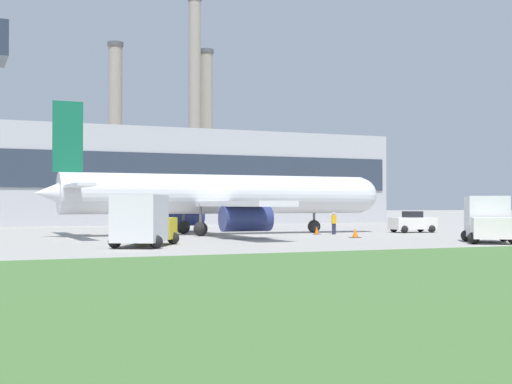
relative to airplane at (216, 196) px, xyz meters
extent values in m
plane|color=#999691|center=(-0.57, -3.33, -2.91)|extent=(400.00, 400.00, 0.00)
cube|color=#B2B2B7|center=(-0.57, 31.82, 2.56)|extent=(65.62, 12.38, 10.95)
cube|color=#2D3847|center=(-0.57, 25.58, 3.11)|extent=(64.31, 0.16, 3.94)
cylinder|color=gray|center=(6.34, 66.83, 11.42)|extent=(2.27, 2.27, 28.66)
cylinder|color=#4C4C51|center=(6.34, 66.83, 26.09)|extent=(2.61, 2.61, 0.68)
cylinder|color=gray|center=(19.03, 63.36, 15.51)|extent=(2.06, 2.06, 36.86)
cylinder|color=gray|center=(21.85, 65.45, 11.36)|extent=(2.21, 2.21, 28.54)
cylinder|color=#4C4C51|center=(21.85, 65.45, 25.96)|extent=(2.54, 2.54, 0.66)
cylinder|color=silver|center=(0.49, 0.00, 0.15)|extent=(24.31, 2.97, 2.97)
sphere|color=silver|center=(12.64, 0.00, 0.15)|extent=(2.82, 2.82, 2.82)
cone|color=silver|center=(-11.67, 0.00, 0.15)|extent=(3.27, 2.82, 2.82)
cube|color=#146647|center=(-11.05, 0.00, 4.12)|extent=(2.08, 0.24, 4.97)
cube|color=silver|center=(-10.97, -3.70, 0.60)|extent=(1.16, 7.40, 0.20)
cube|color=silver|center=(-10.97, 3.70, 0.60)|extent=(1.16, 7.40, 0.20)
cube|color=silver|center=(-0.73, -6.76, -0.59)|extent=(2.59, 12.34, 0.36)
cube|color=silver|center=(-0.73, 6.76, -0.59)|extent=(2.59, 12.34, 0.36)
cylinder|color=navy|center=(-0.43, -7.04, -1.59)|extent=(3.36, 1.69, 1.69)
cylinder|color=navy|center=(-0.43, 7.04, -1.59)|extent=(3.36, 1.69, 1.69)
cylinder|color=#59595B|center=(8.39, 0.00, -1.49)|extent=(0.20, 0.20, 1.81)
sphere|color=black|center=(8.39, 0.00, -2.40)|extent=(1.04, 1.04, 1.04)
cylinder|color=#59595B|center=(-1.94, -2.08, -1.49)|extent=(0.20, 0.20, 1.81)
sphere|color=black|center=(-1.94, -2.08, -2.40)|extent=(1.04, 1.04, 1.04)
cylinder|color=#59595B|center=(-1.94, 2.08, -1.49)|extent=(0.20, 0.20, 1.81)
sphere|color=black|center=(-1.94, 2.08, -2.40)|extent=(1.04, 1.04, 1.04)
cube|color=white|center=(16.06, -2.61, -2.16)|extent=(3.72, 1.97, 0.95)
cube|color=black|center=(16.06, -2.61, -1.43)|extent=(1.34, 1.30, 0.50)
sphere|color=black|center=(17.27, -3.52, -2.61)|extent=(0.62, 0.62, 0.62)
sphere|color=black|center=(17.38, -1.86, -2.61)|extent=(0.62, 0.62, 0.62)
sphere|color=black|center=(14.75, -3.35, -2.61)|extent=(0.62, 0.62, 0.62)
sphere|color=black|center=(14.86, -1.70, -2.61)|extent=(0.62, 0.62, 0.62)
cube|color=yellow|center=(-7.86, -11.30, -1.99)|extent=(3.00, 2.89, 1.22)
cube|color=silver|center=(-9.33, -13.97, -1.36)|extent=(3.70, 4.17, 2.47)
sphere|color=black|center=(-6.83, -11.70, -2.56)|extent=(0.70, 0.70, 0.70)
sphere|color=black|center=(-8.75, -10.64, -2.56)|extent=(0.70, 0.70, 0.70)
sphere|color=black|center=(-8.79, -15.26, -2.56)|extent=(0.70, 0.70, 0.70)
sphere|color=black|center=(-10.71, -14.21, -2.56)|extent=(0.70, 0.70, 0.70)
cube|color=white|center=(10.05, -18.79, -1.99)|extent=(2.84, 2.62, 1.22)
cube|color=silver|center=(11.36, -16.75, -1.36)|extent=(3.46, 3.60, 2.47)
sphere|color=black|center=(9.06, -18.29, -2.56)|extent=(0.70, 0.70, 0.70)
sphere|color=black|center=(10.81, -15.56, -2.56)|extent=(0.70, 0.70, 0.70)
sphere|color=black|center=(12.67, -16.76, -2.56)|extent=(0.70, 0.70, 0.70)
cylinder|color=#23283D|center=(8.42, -3.18, -2.50)|extent=(0.42, 0.42, 0.82)
cylinder|color=#F2A514|center=(8.42, -3.18, -1.77)|extent=(0.53, 0.53, 0.65)
sphere|color=tan|center=(8.42, -3.18, -1.33)|extent=(0.22, 0.22, 0.22)
cube|color=black|center=(7.20, -2.70, -2.90)|extent=(0.49, 0.49, 0.03)
cone|color=orange|center=(7.20, -2.70, -2.62)|extent=(0.35, 0.35, 0.59)
cube|color=black|center=(7.04, -8.63, -2.90)|extent=(0.66, 0.66, 0.03)
cone|color=orange|center=(7.04, -8.63, -2.58)|extent=(0.47, 0.47, 0.67)
camera|label=1|loc=(-18.43, -50.95, -0.66)|focal=50.00mm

